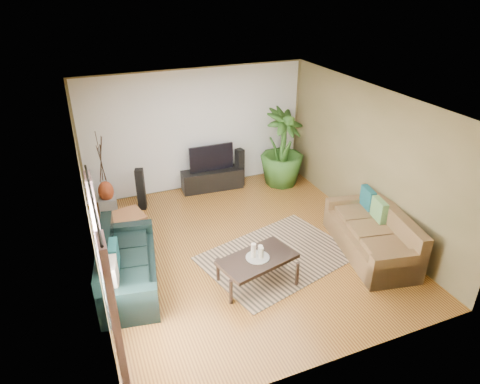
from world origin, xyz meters
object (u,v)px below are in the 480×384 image
television (211,158)px  speaker_left (141,189)px  vase (106,191)px  tv_stand (212,179)px  side_table (129,229)px  sofa_left (128,262)px  pedestal (108,205)px  sofa_right (371,231)px  coffee_table (257,270)px  potted_plant (282,148)px  speaker_right (240,168)px

television → speaker_left: size_ratio=1.13×
vase → speaker_left: bearing=-7.6°
tv_stand → side_table: size_ratio=2.34×
tv_stand → side_table: (-2.12, -1.51, 0.06)m
speaker_left → side_table: bearing=-92.9°
sofa_left → pedestal: size_ratio=5.71×
sofa_right → side_table: sofa_right is taller
coffee_table → potted_plant: bearing=42.8°
coffee_table → tv_stand: size_ratio=0.87×
sofa_left → speaker_right: bearing=-38.5°
sofa_right → pedestal: size_ratio=6.07×
sofa_left → side_table: (0.19, 1.21, -0.13)m
television → potted_plant: (1.59, -0.36, 0.13)m
potted_plant → pedestal: size_ratio=5.26×
tv_stand → vase: (-2.34, -0.23, 0.26)m
tv_stand → speaker_left: speaker_left is taller
speaker_right → side_table: speaker_right is taller
speaker_right → speaker_left: bearing=174.5°
tv_stand → pedestal: size_ratio=4.09×
tv_stand → television: (0.00, 0.02, 0.53)m
speaker_left → pedestal: bearing=-169.7°
television → side_table: 2.65m
speaker_left → side_table: (-0.45, -1.19, -0.15)m
speaker_left → coffee_table: bearing=-50.5°
sofa_left → sofa_right: (4.07, -0.69, 0.00)m
tv_stand → side_table: side_table is taller
speaker_left → pedestal: 0.74m
television → vase: size_ratio=2.34×
potted_plant → side_table: 3.93m
speaker_left → potted_plant: potted_plant is taller
coffee_table → television: bearing=68.8°
potted_plant → vase: bearing=178.3°
sofa_right → speaker_right: speaker_right is taller
sofa_right → speaker_left: speaker_left is taller
television → side_table: size_ratio=1.72×
speaker_left → potted_plant: bearing=17.5°
speaker_right → side_table: 3.12m
coffee_table → potted_plant: potted_plant is taller
television → speaker_left: bearing=-168.6°
sofa_right → potted_plant: potted_plant is taller
speaker_right → pedestal: (-2.99, -0.16, -0.28)m
sofa_left → vase: sofa_left is taller
potted_plant → vase: potted_plant is taller
vase → television: bearing=5.9°
sofa_left → potted_plant: size_ratio=1.09×
sofa_right → side_table: bearing=-104.7°
side_table → tv_stand: bearing=35.5°
sofa_left → pedestal: (-0.04, 2.50, -0.26)m
coffee_table → speaker_left: speaker_left is taller
sofa_left → potted_plant: potted_plant is taller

